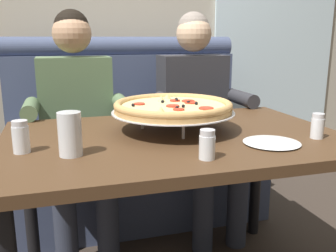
{
  "coord_description": "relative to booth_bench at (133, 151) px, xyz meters",
  "views": [
    {
      "loc": [
        -0.44,
        -1.39,
        1.12
      ],
      "look_at": [
        -0.03,
        0.01,
        0.78
      ],
      "focal_mm": 39.66,
      "sensor_mm": 36.0,
      "label": 1
    }
  ],
  "objects": [
    {
      "name": "diner_right",
      "position": [
        0.35,
        -0.27,
        0.31
      ],
      "size": [
        0.54,
        0.64,
        1.27
      ],
      "color": "#2D3342",
      "rests_on": "ground_plane"
    },
    {
      "name": "drinking_glass",
      "position": [
        -0.41,
        -1.08,
        0.41
      ],
      "size": [
        0.08,
        0.08,
        0.15
      ],
      "color": "silver",
      "rests_on": "dining_table"
    },
    {
      "name": "shaker_parmesan",
      "position": [
        -0.57,
        -1.0,
        0.39
      ],
      "size": [
        0.06,
        0.06,
        0.11
      ],
      "color": "white",
      "rests_on": "dining_table"
    },
    {
      "name": "dining_table",
      "position": [
        0.0,
        -0.92,
        0.26
      ],
      "size": [
        1.36,
        0.91,
        0.74
      ],
      "color": "#4C331E",
      "rests_on": "ground_plane"
    },
    {
      "name": "shaker_pepper_flakes",
      "position": [
        0.52,
        -1.13,
        0.38
      ],
      "size": [
        0.05,
        0.05,
        0.1
      ],
      "color": "white",
      "rests_on": "dining_table"
    },
    {
      "name": "plate_near_left",
      "position": [
        0.31,
        -1.15,
        0.35
      ],
      "size": [
        0.21,
        0.21,
        0.02
      ],
      "color": "white",
      "rests_on": "dining_table"
    },
    {
      "name": "booth_bench",
      "position": [
        0.0,
        0.0,
        0.0
      ],
      "size": [
        1.56,
        0.78,
        1.13
      ],
      "color": "#424C6B",
      "rests_on": "ground_plane"
    },
    {
      "name": "diner_left",
      "position": [
        -0.35,
        -0.27,
        0.31
      ],
      "size": [
        0.54,
        0.64,
        1.27
      ],
      "color": "#2D3342",
      "rests_on": "ground_plane"
    },
    {
      "name": "pizza",
      "position": [
        0.01,
        -0.85,
        0.44
      ],
      "size": [
        0.52,
        0.52,
        0.13
      ],
      "color": "silver",
      "rests_on": "dining_table"
    },
    {
      "name": "shaker_oregano",
      "position": [
        0.01,
        -1.24,
        0.38
      ],
      "size": [
        0.05,
        0.05,
        0.1
      ],
      "color": "white",
      "rests_on": "dining_table"
    },
    {
      "name": "patio_chair",
      "position": [
        1.23,
        1.14,
        0.13
      ],
      "size": [
        0.43,
        0.42,
        0.86
      ],
      "color": "black",
      "rests_on": "ground_plane"
    },
    {
      "name": "window_panel",
      "position": [
        1.33,
        0.5,
        1.0
      ],
      "size": [
        1.1,
        0.02,
        2.8
      ],
      "primitive_type": "cube",
      "color": "white",
      "rests_on": "ground_plane"
    }
  ]
}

